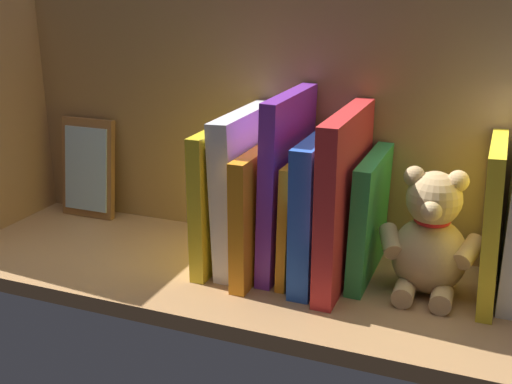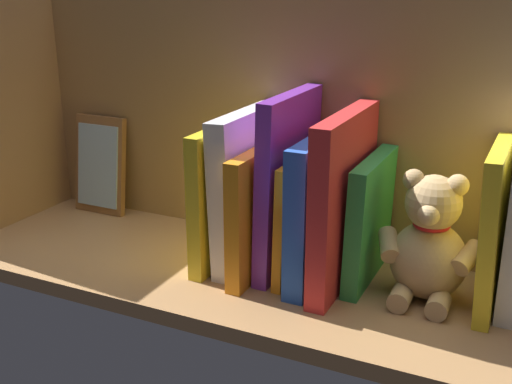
% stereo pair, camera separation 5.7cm
% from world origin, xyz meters
% --- Properties ---
extents(ground_plane, '(0.97, 0.32, 0.02)m').
position_xyz_m(ground_plane, '(0.00, 0.00, -0.01)').
color(ground_plane, '#A87A4C').
extents(shelf_back_panel, '(0.97, 0.02, 0.38)m').
position_xyz_m(shelf_back_panel, '(0.00, -0.14, 0.19)').
color(shelf_back_panel, olive).
rests_on(shelf_back_panel, ground_plane).
extents(book_1, '(0.03, 0.16, 0.21)m').
position_xyz_m(book_1, '(-0.31, -0.04, 0.10)').
color(book_1, yellow).
rests_on(book_1, ground_plane).
extents(teddy_bear, '(0.14, 0.11, 0.17)m').
position_xyz_m(teddy_bear, '(-0.24, -0.02, 0.08)').
color(teddy_bear, tan).
rests_on(teddy_bear, ground_plane).
extents(book_2, '(0.03, 0.16, 0.18)m').
position_xyz_m(book_2, '(-0.15, -0.04, 0.09)').
color(book_2, green).
rests_on(book_2, ground_plane).
extents(book_3, '(0.03, 0.21, 0.24)m').
position_xyz_m(book_3, '(-0.12, -0.02, 0.12)').
color(book_3, red).
rests_on(book_3, ground_plane).
extents(book_4, '(0.03, 0.20, 0.20)m').
position_xyz_m(book_4, '(-0.09, -0.03, 0.10)').
color(book_4, blue).
rests_on(book_4, ground_plane).
extents(book_5, '(0.02, 0.18, 0.17)m').
position_xyz_m(book_5, '(-0.06, -0.03, 0.09)').
color(book_5, orange).
rests_on(book_5, ground_plane).
extents(book_6, '(0.03, 0.18, 0.25)m').
position_xyz_m(book_6, '(-0.03, -0.03, 0.13)').
color(book_6, purple).
rests_on(book_6, ground_plane).
extents(book_7, '(0.02, 0.21, 0.18)m').
position_xyz_m(book_7, '(-0.01, -0.02, 0.09)').
color(book_7, orange).
rests_on(book_7, ground_plane).
extents(book_8, '(0.04, 0.19, 0.22)m').
position_xyz_m(book_8, '(0.03, -0.03, 0.11)').
color(book_8, silver).
rests_on(book_8, ground_plane).
extents(book_9, '(0.02, 0.20, 0.20)m').
position_xyz_m(book_9, '(0.06, -0.03, 0.10)').
color(book_9, yellow).
rests_on(book_9, ground_plane).
extents(picture_frame_leaning, '(0.10, 0.04, 0.17)m').
position_xyz_m(picture_frame_leaning, '(0.36, -0.10, 0.09)').
color(picture_frame_leaning, brown).
rests_on(picture_frame_leaning, ground_plane).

